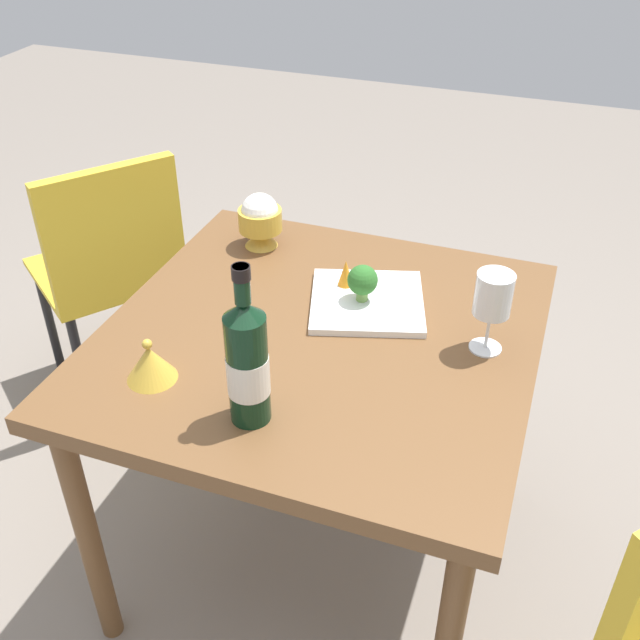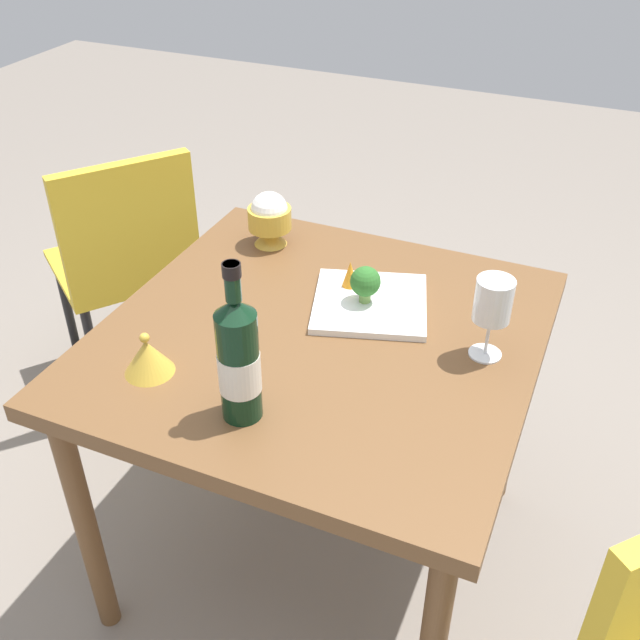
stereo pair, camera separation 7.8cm
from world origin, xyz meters
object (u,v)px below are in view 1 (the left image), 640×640
(rice_bowl_lid, at_px, (150,363))
(wine_glass, at_px, (493,296))
(rice_bowl, at_px, (260,219))
(carrot_garnish_left, at_px, (346,273))
(broccoli_floret, at_px, (363,281))
(serving_plate, at_px, (367,302))
(chair_near_window, at_px, (111,260))
(wine_bottle, at_px, (247,362))

(rice_bowl_lid, bearing_deg, wine_glass, 28.00)
(wine_glass, distance_m, rice_bowl, 0.66)
(wine_glass, xyz_separation_m, carrot_garnish_left, (-0.34, 0.11, -0.08))
(rice_bowl, xyz_separation_m, carrot_garnish_left, (0.27, -0.13, -0.03))
(broccoli_floret, xyz_separation_m, carrot_garnish_left, (-0.05, 0.05, -0.02))
(serving_plate, distance_m, broccoli_floret, 0.06)
(rice_bowl, xyz_separation_m, broccoli_floret, (0.32, -0.18, -0.01))
(rice_bowl_lid, height_order, broccoli_floret, broccoli_floret)
(rice_bowl, bearing_deg, broccoli_floret, -28.94)
(serving_plate, bearing_deg, wine_glass, -14.81)
(serving_plate, bearing_deg, rice_bowl, 152.87)
(serving_plate, height_order, broccoli_floret, broccoli_floret)
(chair_near_window, distance_m, wine_glass, 1.24)
(rice_bowl, xyz_separation_m, rice_bowl_lid, (0.01, -0.56, -0.04))
(wine_bottle, xyz_separation_m, rice_bowl, (-0.24, 0.60, -0.05))
(broccoli_floret, height_order, carrot_garnish_left, broccoli_floret)
(chair_near_window, relative_size, rice_bowl, 6.00)
(wine_glass, bearing_deg, chair_near_window, 164.13)
(wine_bottle, bearing_deg, rice_bowl_lid, 170.97)
(rice_bowl_lid, bearing_deg, serving_plate, 50.65)
(wine_bottle, bearing_deg, broccoli_floret, 78.87)
(chair_near_window, height_order, wine_glass, wine_glass)
(chair_near_window, distance_m, wine_bottle, 1.08)
(wine_bottle, xyz_separation_m, serving_plate, (0.09, 0.43, -0.12))
(wine_bottle, bearing_deg, carrot_garnish_left, 86.57)
(rice_bowl_lid, distance_m, broccoli_floret, 0.50)
(carrot_garnish_left, bearing_deg, chair_near_window, 165.18)
(chair_near_window, height_order, rice_bowl_lid, chair_near_window)
(rice_bowl, bearing_deg, chair_near_window, 171.33)
(wine_bottle, height_order, carrot_garnish_left, wine_bottle)
(rice_bowl, relative_size, carrot_garnish_left, 2.25)
(rice_bowl_lid, height_order, carrot_garnish_left, rice_bowl_lid)
(chair_near_window, relative_size, wine_glass, 4.75)
(wine_glass, xyz_separation_m, rice_bowl, (-0.61, 0.24, -0.05))
(wine_bottle, height_order, rice_bowl_lid, wine_bottle)
(chair_near_window, bearing_deg, rice_bowl_lid, -102.84)
(broccoli_floret, bearing_deg, chair_near_window, 163.12)
(chair_near_window, bearing_deg, carrot_garnish_left, -68.02)
(rice_bowl_lid, height_order, serving_plate, rice_bowl_lid)
(broccoli_floret, bearing_deg, wine_glass, -12.82)
(broccoli_floret, bearing_deg, wine_bottle, -101.13)
(wine_glass, height_order, rice_bowl, wine_glass)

